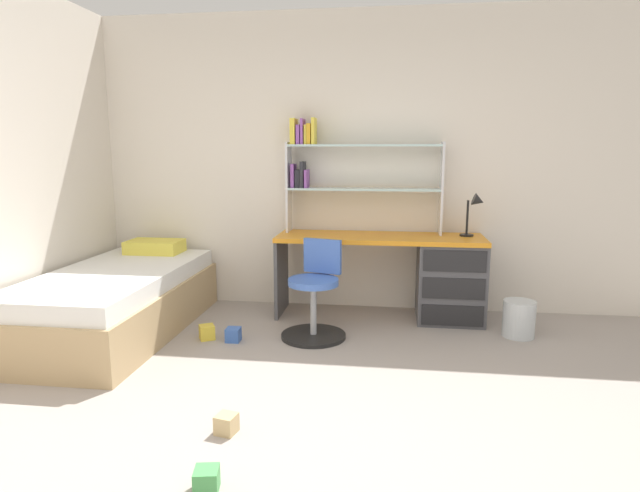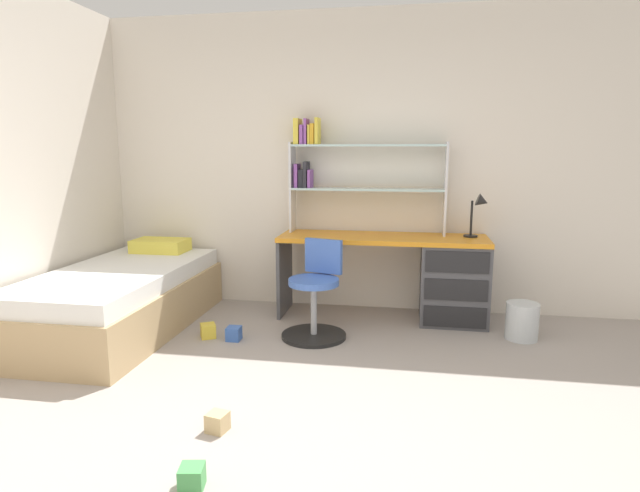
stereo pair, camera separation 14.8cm
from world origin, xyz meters
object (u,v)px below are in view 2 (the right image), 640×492
at_px(bed_platform, 121,299).
at_px(toy_block_blue_1, 234,334).
at_px(desk, 436,275).
at_px(toy_block_green_2, 192,477).
at_px(toy_block_natural_3, 217,422).
at_px(desk_lamp, 480,208).
at_px(swivel_chair, 315,300).
at_px(bookshelf_hutch, 345,166).
at_px(waste_bin, 522,321).
at_px(toy_block_yellow_0, 208,331).

xyz_separation_m(bed_platform, toy_block_blue_1, (1.00, -0.08, -0.21)).
bearing_deg(toy_block_blue_1, desk, 26.73).
xyz_separation_m(toy_block_blue_1, toy_block_green_2, (0.43, -1.82, -0.00)).
height_order(desk, toy_block_green_2, desk).
bearing_deg(bed_platform, toy_block_natural_3, -45.95).
height_order(desk_lamp, swivel_chair, desk_lamp).
distance_m(bookshelf_hutch, swivel_chair, 1.30).
height_order(desk, waste_bin, desk).
xyz_separation_m(desk, toy_block_blue_1, (-1.58, -0.80, -0.35)).
height_order(desk_lamp, waste_bin, desk_lamp).
relative_size(bed_platform, toy_block_green_2, 19.05).
bearing_deg(bookshelf_hutch, toy_block_natural_3, -99.68).
relative_size(swivel_chair, bed_platform, 0.38).
bearing_deg(desk, waste_bin, -29.51).
height_order(toy_block_blue_1, toy_block_green_2, toy_block_blue_1).
xyz_separation_m(desk, desk_lamp, (0.35, 0.05, 0.59)).
distance_m(swivel_chair, toy_block_yellow_0, 0.90).
relative_size(desk_lamp, toy_block_green_2, 3.61).
bearing_deg(toy_block_yellow_0, toy_block_natural_3, -66.46).
xyz_separation_m(desk_lamp, waste_bin, (0.32, -0.42, -0.85)).
relative_size(bed_platform, toy_block_yellow_0, 17.88).
bearing_deg(bookshelf_hutch, toy_block_blue_1, -128.32).
xyz_separation_m(bed_platform, toy_block_green_2, (1.44, -1.90, -0.21)).
distance_m(waste_bin, toy_block_yellow_0, 2.51).
bearing_deg(toy_block_yellow_0, bookshelf_hutch, 43.74).
relative_size(toy_block_yellow_0, toy_block_blue_1, 1.05).
distance_m(bed_platform, waste_bin, 3.27).
bearing_deg(desk_lamp, waste_bin, -53.14).
relative_size(swivel_chair, toy_block_blue_1, 7.17).
height_order(bookshelf_hutch, toy_block_blue_1, bookshelf_hutch).
height_order(swivel_chair, bed_platform, swivel_chair).
height_order(desk, desk_lamp, desk_lamp).
distance_m(desk, toy_block_natural_3, 2.48).
bearing_deg(toy_block_blue_1, toy_block_yellow_0, 174.59).
relative_size(desk, swivel_chair, 2.34).
relative_size(desk, toy_block_green_2, 17.08).
xyz_separation_m(desk, toy_block_natural_3, (-1.22, -2.13, -0.36)).
height_order(toy_block_yellow_0, toy_block_blue_1, toy_block_yellow_0).
bearing_deg(swivel_chair, desk, 31.86).
distance_m(bed_platform, toy_block_natural_3, 1.99).
height_order(swivel_chair, toy_block_green_2, swivel_chair).
bearing_deg(bed_platform, toy_block_green_2, -52.97).
relative_size(bookshelf_hutch, toy_block_natural_3, 13.62).
distance_m(toy_block_blue_1, toy_block_natural_3, 1.39).
distance_m(bed_platform, toy_block_blue_1, 1.03).
xyz_separation_m(desk, swivel_chair, (-0.96, -0.60, -0.10)).
relative_size(swivel_chair, toy_block_green_2, 7.30).
bearing_deg(waste_bin, toy_block_natural_3, -136.99).
bearing_deg(bed_platform, desk, 15.43).
relative_size(swivel_chair, toy_block_yellow_0, 6.85).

